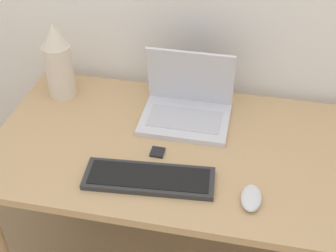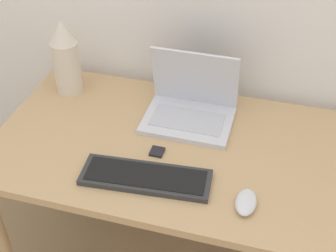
{
  "view_description": "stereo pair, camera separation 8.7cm",
  "coord_description": "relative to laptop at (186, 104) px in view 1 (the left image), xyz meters",
  "views": [
    {
      "loc": [
        0.22,
        -0.86,
        1.79
      ],
      "look_at": [
        -0.03,
        0.33,
        0.83
      ],
      "focal_mm": 50.0,
      "sensor_mm": 36.0,
      "label": 1
    },
    {
      "loc": [
        0.3,
        -0.84,
        1.79
      ],
      "look_at": [
        -0.03,
        0.33,
        0.83
      ],
      "focal_mm": 50.0,
      "sensor_mm": 36.0,
      "label": 2
    }
  ],
  "objects": [
    {
      "name": "keyboard",
      "position": [
        -0.06,
        -0.36,
        -0.05
      ],
      "size": [
        0.43,
        0.17,
        0.02
      ],
      "color": "#2D2D2D",
      "rests_on": "desk"
    },
    {
      "name": "desk",
      "position": [
        0.0,
        -0.17,
        -0.14
      ],
      "size": [
        1.3,
        0.72,
        0.73
      ],
      "color": "tan",
      "rests_on": "ground_plane"
    },
    {
      "name": "mp3_player",
      "position": [
        -0.06,
        -0.22,
        -0.05
      ],
      "size": [
        0.05,
        0.05,
        0.01
      ],
      "color": "black",
      "rests_on": "desk"
    },
    {
      "name": "laptop",
      "position": [
        0.0,
        0.0,
        0.0
      ],
      "size": [
        0.32,
        0.25,
        0.26
      ],
      "color": "silver",
      "rests_on": "desk"
    },
    {
      "name": "vase",
      "position": [
        -0.51,
        0.05,
        0.1
      ],
      "size": [
        0.1,
        0.1,
        0.31
      ],
      "color": "beige",
      "rests_on": "desk"
    },
    {
      "name": "mouse",
      "position": [
        0.27,
        -0.38,
        -0.04
      ],
      "size": [
        0.06,
        0.11,
        0.03
      ],
      "color": "silver",
      "rests_on": "desk"
    }
  ]
}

